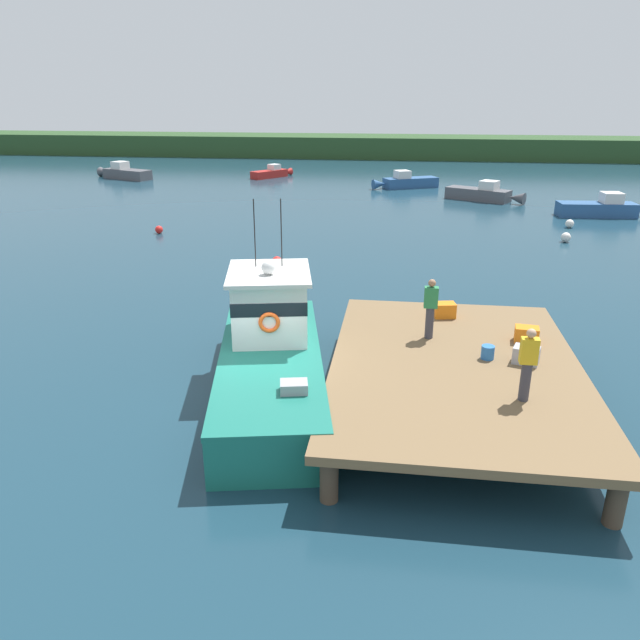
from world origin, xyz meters
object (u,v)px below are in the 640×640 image
at_px(deckhand_further_back, 528,363).
at_px(moored_boat_outer_mooring, 603,208).
at_px(crate_single_far, 526,355).
at_px(mooring_buoy_outer, 566,237).
at_px(crate_stack_near_edge, 445,310).
at_px(mooring_buoy_channel_marker, 570,224).
at_px(bait_bucket, 488,352).
at_px(moored_boat_off_the_point, 406,182).
at_px(moored_boat_near_channel, 483,194).
at_px(crate_single_by_cleat, 527,335).
at_px(mooring_buoy_spare_mooring, 277,261).
at_px(main_fishing_boat, 271,351).
at_px(deckhand_by_the_boat, 430,307).
at_px(moored_boat_far_right, 272,173).
at_px(mooring_buoy_inshore, 159,230).
at_px(moored_boat_far_left, 124,173).

distance_m(deckhand_further_back, moored_boat_outer_mooring, 29.89).
relative_size(crate_single_far, mooring_buoy_outer, 1.19).
bearing_deg(crate_stack_near_edge, deckhand_further_back, -74.33).
bearing_deg(crate_stack_near_edge, mooring_buoy_channel_marker, 67.05).
relative_size(bait_bucket, moored_boat_off_the_point, 0.06).
relative_size(deckhand_further_back, moored_boat_near_channel, 0.30).
distance_m(crate_single_by_cleat, mooring_buoy_spare_mooring, 13.89).
relative_size(main_fishing_boat, moored_boat_off_the_point, 1.84).
distance_m(deckhand_by_the_boat, moored_boat_far_right, 42.38).
relative_size(moored_boat_outer_mooring, moored_boat_far_right, 1.42).
distance_m(main_fishing_boat, mooring_buoy_outer, 21.84).
height_order(moored_boat_outer_mooring, moored_boat_near_channel, moored_boat_outer_mooring).
relative_size(crate_single_far, mooring_buoy_inshore, 1.41).
bearing_deg(crate_single_by_cleat, crate_single_far, -100.18).
height_order(main_fishing_boat, mooring_buoy_channel_marker, main_fishing_boat).
height_order(main_fishing_boat, mooring_buoy_inshore, main_fishing_boat).
bearing_deg(crate_stack_near_edge, crate_single_by_cleat, -38.98).
xyz_separation_m(crate_single_by_cleat, moored_boat_off_the_point, (-3.21, 35.40, -0.93)).
height_order(moored_boat_near_channel, mooring_buoy_spare_mooring, moored_boat_near_channel).
distance_m(crate_single_by_cleat, moored_boat_off_the_point, 35.56).
height_order(deckhand_by_the_boat, mooring_buoy_outer, deckhand_by_the_boat).
relative_size(deckhand_further_back, moored_boat_far_left, 0.28).
bearing_deg(moored_boat_outer_mooring, crate_single_far, -109.53).
bearing_deg(mooring_buoy_spare_mooring, moored_boat_far_left, 125.77).
xyz_separation_m(deckhand_by_the_boat, deckhand_further_back, (1.90, -3.30, 0.00)).
xyz_separation_m(moored_boat_outer_mooring, moored_boat_near_channel, (-6.79, 5.02, -0.02)).
distance_m(moored_boat_outer_mooring, moored_boat_near_channel, 8.44).
height_order(crate_single_far, mooring_buoy_spare_mooring, crate_single_far).
relative_size(crate_stack_near_edge, mooring_buoy_channel_marker, 1.24).
relative_size(moored_boat_far_right, mooring_buoy_channel_marker, 8.64).
bearing_deg(moored_boat_near_channel, moored_boat_outer_mooring, -36.51).
relative_size(crate_single_far, bait_bucket, 1.76).
relative_size(moored_boat_outer_mooring, moored_boat_far_left, 1.02).
xyz_separation_m(main_fishing_boat, bait_bucket, (5.50, -0.17, 0.36)).
bearing_deg(crate_single_by_cleat, deckhand_further_back, -100.71).
bearing_deg(moored_boat_outer_mooring, moored_boat_near_channel, 143.49).
height_order(crate_single_by_cleat, deckhand_further_back, deckhand_further_back).
xyz_separation_m(bait_bucket, mooring_buoy_inshore, (-15.56, 17.68, -1.16)).
bearing_deg(crate_single_far, moored_boat_far_right, 109.94).
height_order(main_fishing_boat, moored_boat_off_the_point, main_fishing_boat).
relative_size(crate_single_by_cleat, mooring_buoy_outer, 1.19).
height_order(crate_single_far, moored_boat_far_right, crate_single_far).
bearing_deg(moored_boat_near_channel, moored_boat_far_left, 165.87).
bearing_deg(main_fishing_boat, mooring_buoy_channel_marker, 59.90).
bearing_deg(crate_stack_near_edge, moored_boat_far_right, 109.04).
bearing_deg(crate_single_far, moored_boat_far_left, 125.74).
xyz_separation_m(main_fishing_boat, moored_boat_off_the_point, (3.43, 36.48, -0.53)).
distance_m(crate_single_by_cleat, deckhand_further_back, 3.47).
height_order(crate_single_by_cleat, mooring_buoy_spare_mooring, crate_single_by_cleat).
distance_m(moored_boat_off_the_point, mooring_buoy_channel_marker, 17.17).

